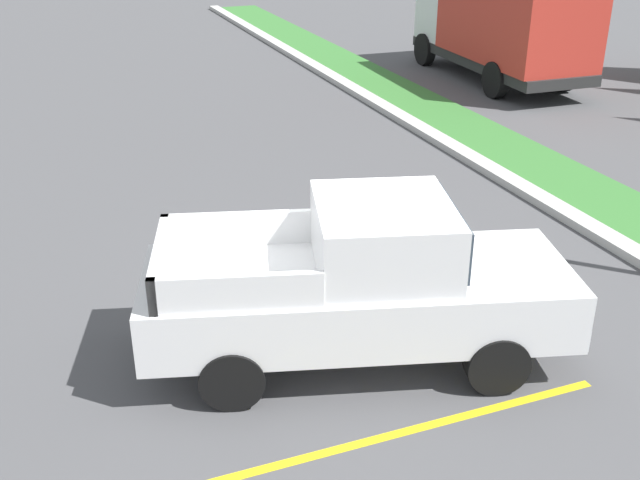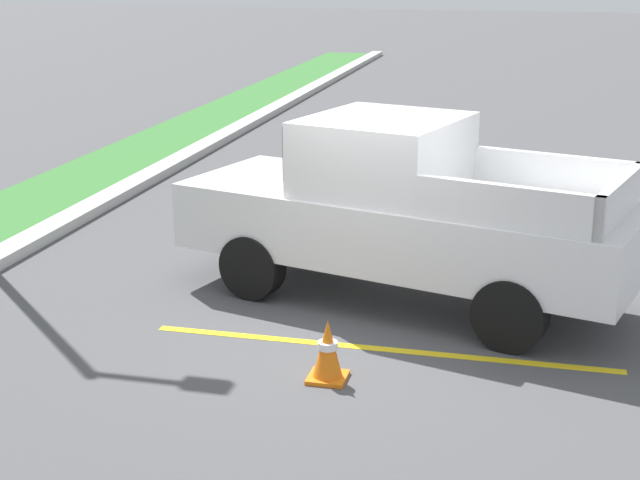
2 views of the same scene
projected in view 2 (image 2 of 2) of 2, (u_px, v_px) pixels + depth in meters
ground_plane at (366, 317)px, 10.53m from camera, size 120.00×120.00×0.00m
parking_line_near at (381, 349)px, 9.68m from camera, size 0.12×4.80×0.01m
parking_line_far at (422, 258)px, 12.57m from camera, size 0.12×4.80×0.01m
pickup_truck_main at (402, 211)px, 10.85m from camera, size 3.24×5.54×2.10m
traffic_cone at (328, 351)px, 8.91m from camera, size 0.36×0.36×0.60m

